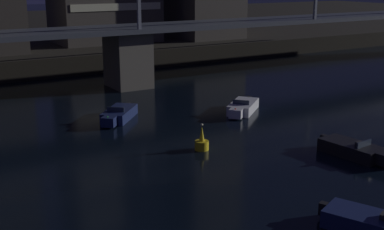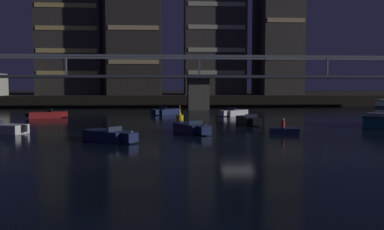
# 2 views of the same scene
# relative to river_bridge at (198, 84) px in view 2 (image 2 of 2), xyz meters

# --- Properties ---
(ground_plane) EXTENTS (400.00, 400.00, 0.00)m
(ground_plane) POSITION_rel_river_bridge_xyz_m (0.00, -38.49, -4.52)
(ground_plane) COLOR black
(far_riverbank) EXTENTS (240.00, 80.00, 2.20)m
(far_riverbank) POSITION_rel_river_bridge_xyz_m (0.00, 48.01, -3.42)
(far_riverbank) COLOR black
(far_riverbank) RESTS_ON ground
(river_bridge) EXTENTS (94.23, 6.40, 9.38)m
(river_bridge) POSITION_rel_river_bridge_xyz_m (0.00, 0.00, 0.00)
(river_bridge) COLOR #605B51
(river_bridge) RESTS_ON ground
(tower_west_low) EXTENTS (13.67, 9.15, 23.80)m
(tower_west_low) POSITION_rel_river_bridge_xyz_m (-26.22, 19.25, 9.43)
(tower_west_low) COLOR #423D38
(tower_west_low) RESTS_ON far_riverbank
(tower_west_tall) EXTENTS (11.15, 8.25, 34.98)m
(tower_west_tall) POSITION_rel_river_bridge_xyz_m (-12.17, 16.25, 15.02)
(tower_west_tall) COLOR #38332D
(tower_west_tall) RESTS_ON far_riverbank
(tower_central) EXTENTS (13.25, 9.05, 24.65)m
(tower_central) POSITION_rel_river_bridge_xyz_m (5.19, 19.22, 9.85)
(tower_central) COLOR #423D38
(tower_central) RESTS_ON far_riverbank
(tower_east_tall) EXTENTS (8.61, 13.02, 39.48)m
(tower_east_tall) POSITION_rel_river_bridge_xyz_m (19.30, 18.42, 17.27)
(tower_east_tall) COLOR #423D38
(tower_east_tall) RESTS_ON far_riverbank
(speedboat_near_center) EXTENTS (5.09, 3.08, 1.16)m
(speedboat_near_center) POSITION_rel_river_bridge_xyz_m (-21.35, -16.34, -4.10)
(speedboat_near_center) COLOR maroon
(speedboat_near_center) RESTS_ON ground
(speedboat_near_right) EXTENTS (3.23, 5.02, 1.16)m
(speedboat_near_right) POSITION_rel_river_bridge_xyz_m (-3.28, -33.66, -4.10)
(speedboat_near_right) COLOR #19234C
(speedboat_near_right) RESTS_ON ground
(speedboat_mid_left) EXTENTS (4.57, 4.18, 1.16)m
(speedboat_mid_left) POSITION_rel_river_bridge_xyz_m (3.91, -14.06, -4.10)
(speedboat_mid_left) COLOR silver
(speedboat_mid_left) RESTS_ON ground
(speedboat_mid_right) EXTENTS (4.56, 4.19, 1.16)m
(speedboat_mid_right) POSITION_rel_river_bridge_xyz_m (-10.01, -38.39, -4.10)
(speedboat_mid_right) COLOR #19234C
(speedboat_mid_right) RESTS_ON ground
(speedboat_far_left) EXTENTS (4.23, 4.53, 1.16)m
(speedboat_far_left) POSITION_rel_river_bridge_xyz_m (-5.72, -10.96, -4.10)
(speedboat_far_left) COLOR #19234C
(speedboat_far_left) RESTS_ON ground
(speedboat_far_center) EXTENTS (5.09, 3.09, 1.16)m
(speedboat_far_center) POSITION_rel_river_bridge_xyz_m (-20.31, -32.75, -4.10)
(speedboat_far_center) COLOR silver
(speedboat_far_center) RESTS_ON ground
(speedboat_far_right) EXTENTS (2.23, 5.23, 1.16)m
(speedboat_far_right) POSITION_rel_river_bridge_xyz_m (3.54, -26.25, -4.10)
(speedboat_far_right) COLOR black
(speedboat_far_right) RESTS_ON ground
(channel_buoy) EXTENTS (0.90, 0.90, 1.76)m
(channel_buoy) POSITION_rel_river_bridge_xyz_m (-3.94, -20.38, -4.04)
(channel_buoy) COLOR yellow
(channel_buoy) RESTS_ON ground
(dinghy_with_paddler) EXTENTS (2.80, 2.62, 1.36)m
(dinghy_with_paddler) POSITION_rel_river_bridge_xyz_m (4.89, -34.61, -4.24)
(dinghy_with_paddler) COLOR #19234C
(dinghy_with_paddler) RESTS_ON ground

